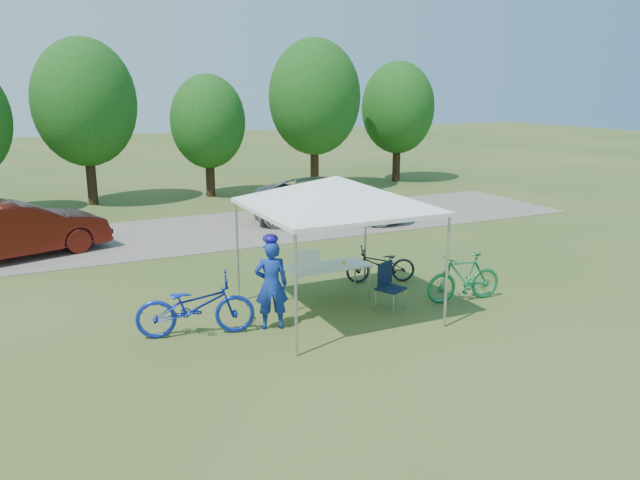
% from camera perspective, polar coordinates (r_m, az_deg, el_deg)
% --- Properties ---
extents(ground, '(100.00, 100.00, 0.00)m').
position_cam_1_polar(ground, '(12.39, 1.46, -6.71)').
color(ground, '#2D5119').
rests_on(ground, ground).
extents(gravel_strip, '(24.00, 5.00, 0.02)m').
position_cam_1_polar(gravel_strip, '(19.56, -9.24, 0.89)').
color(gravel_strip, gray).
rests_on(gravel_strip, ground).
extents(canopy, '(4.53, 4.53, 3.00)m').
position_cam_1_polar(canopy, '(11.72, 1.54, 5.51)').
color(canopy, '#A5A5AA').
rests_on(canopy, ground).
extents(treeline, '(24.89, 4.28, 6.30)m').
position_cam_1_polar(treeline, '(24.88, -14.29, 11.61)').
color(treeline, '#382314').
rests_on(treeline, ground).
extents(folding_table, '(1.77, 0.74, 0.73)m').
position_cam_1_polar(folding_table, '(12.97, 0.67, -2.56)').
color(folding_table, white).
rests_on(folding_table, ground).
extents(folding_chair, '(0.63, 0.67, 0.93)m').
position_cam_1_polar(folding_chair, '(12.56, 6.23, -3.83)').
color(folding_chair, '#0D1832').
rests_on(folding_chair, ground).
extents(cooler, '(0.50, 0.34, 0.36)m').
position_cam_1_polar(cooler, '(12.71, -1.32, -1.85)').
color(cooler, white).
rests_on(cooler, folding_table).
extents(ice_cream_cup, '(0.08, 0.08, 0.06)m').
position_cam_1_polar(ice_cream_cup, '(13.07, 2.21, -2.10)').
color(ice_cream_cup, gold).
rests_on(ice_cream_cup, folding_table).
extents(cyclist, '(0.70, 0.55, 1.67)m').
position_cam_1_polar(cyclist, '(11.42, -4.47, -4.12)').
color(cyclist, navy).
rests_on(cyclist, ground).
extents(bike_blue, '(2.21, 1.21, 1.10)m').
position_cam_1_polar(bike_blue, '(11.38, -11.32, -5.94)').
color(bike_blue, '#1229A1').
rests_on(bike_blue, ground).
extents(bike_green, '(1.73, 0.67, 1.02)m').
position_cam_1_polar(bike_green, '(13.26, 13.02, -3.36)').
color(bike_green, '#1B7A42').
rests_on(bike_green, ground).
extents(bike_dark, '(1.68, 1.05, 0.83)m').
position_cam_1_polar(bike_dark, '(14.23, 5.58, -2.25)').
color(bike_dark, black).
rests_on(bike_dark, ground).
extents(minivan, '(5.67, 4.14, 1.43)m').
position_cam_1_polar(minivan, '(20.46, 1.02, 3.72)').
color(minivan, '#B2B3AE').
rests_on(minivan, gravel_strip).
extents(sedan, '(4.72, 2.81, 1.47)m').
position_cam_1_polar(sedan, '(17.91, -25.92, 0.88)').
color(sedan, '#53130D').
rests_on(sedan, gravel_strip).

